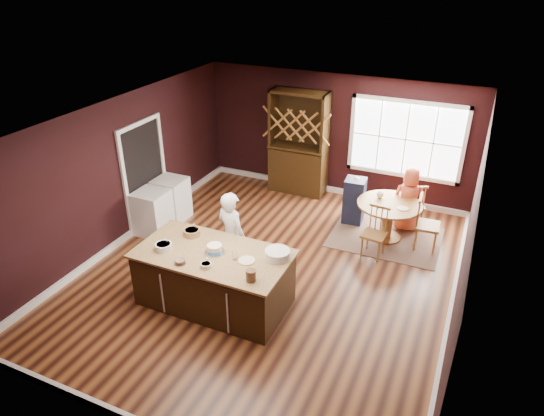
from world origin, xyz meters
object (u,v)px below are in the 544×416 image
at_px(baker, 232,236).
at_px(seated_woman, 409,199).
at_px(chair_east, 428,223).
at_px(chair_north, 413,203).
at_px(high_chair, 354,200).
at_px(layer_cake, 215,249).
at_px(kitchen_island, 214,279).
at_px(dining_table, 388,213).
at_px(washer, 152,213).
at_px(chair_south, 374,233).
at_px(toddler, 356,186).
at_px(dryer, 171,199).
at_px(hutch, 299,143).

bearing_deg(baker, seated_woman, -113.89).
relative_size(chair_east, chair_north, 1.13).
xyz_separation_m(seated_woman, high_chair, (-1.04, -0.14, -0.17)).
bearing_deg(seated_woman, chair_north, -119.53).
bearing_deg(layer_cake, kitchen_island, -128.67).
height_order(dining_table, washer, washer).
bearing_deg(chair_east, dining_table, 81.29).
xyz_separation_m(dining_table, seated_woman, (0.27, 0.52, 0.12)).
bearing_deg(kitchen_island, layer_cake, 51.33).
bearing_deg(chair_north, kitchen_island, 33.00).
bearing_deg(seated_woman, high_chair, -4.57).
bearing_deg(baker, chair_south, -125.80).
xyz_separation_m(dining_table, toddler, (-0.75, 0.35, 0.28)).
relative_size(high_chair, washer, 1.12).
height_order(chair_south, washer, chair_south).
height_order(kitchen_island, dining_table, kitchen_island).
distance_m(high_chair, washer, 4.01).
bearing_deg(dryer, chair_east, 10.83).
xyz_separation_m(baker, chair_south, (2.02, 1.57, -0.30)).
bearing_deg(chair_south, seated_woman, 79.65).
xyz_separation_m(chair_south, toddler, (-0.66, 1.08, 0.33)).
height_order(baker, washer, baker).
relative_size(dining_table, washer, 1.38).
xyz_separation_m(high_chair, hutch, (-1.57, 0.91, 0.67)).
height_order(baker, dryer, baker).
height_order(layer_cake, chair_north, layer_cake).
distance_m(chair_east, toddler, 1.57).
bearing_deg(high_chair, dining_table, -30.72).
relative_size(chair_east, hutch, 0.45).
distance_m(seated_woman, hutch, 2.77).
height_order(seated_woman, hutch, hutch).
relative_size(kitchen_island, hutch, 1.00).
distance_m(kitchen_island, washer, 2.60).
relative_size(kitchen_island, dryer, 2.65).
bearing_deg(dining_table, high_chair, 153.89).
bearing_deg(high_chair, chair_north, 14.14).
distance_m(kitchen_island, chair_south, 3.02).
xyz_separation_m(dining_table, chair_east, (0.74, -0.07, -0.00)).
bearing_deg(baker, chair_east, -125.60).
distance_m(baker, seated_woman, 3.69).
bearing_deg(hutch, layer_cake, -85.44).
distance_m(dining_table, toddler, 0.87).
xyz_separation_m(layer_cake, chair_east, (2.74, 2.96, -0.45)).
bearing_deg(dryer, toddler, 21.52).
relative_size(kitchen_island, dining_table, 1.93).
xyz_separation_m(chair_east, chair_north, (-0.39, 0.82, -0.06)).
bearing_deg(high_chair, washer, -154.07).
xyz_separation_m(chair_east, chair_south, (-0.83, -0.66, -0.05)).
bearing_deg(toddler, washer, -149.94).
distance_m(kitchen_island, dining_table, 3.66).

